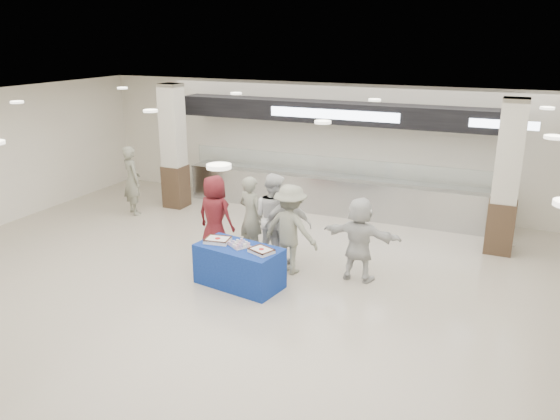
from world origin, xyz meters
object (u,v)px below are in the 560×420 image
at_px(chef_short, 288,227).
at_px(soldier_bg, 132,180).
at_px(soldier_a, 251,216).
at_px(soldier_b, 290,229).
at_px(display_table, 239,266).
at_px(civilian_maroon, 215,216).
at_px(sheet_cake_left, 218,240).
at_px(chef_tall, 274,217).
at_px(civilian_white, 359,239).
at_px(sheet_cake_right, 261,250).
at_px(cupcake_tray, 239,244).

height_order(chef_short, soldier_bg, soldier_bg).
bearing_deg(soldier_bg, soldier_a, -165.97).
bearing_deg(soldier_a, soldier_bg, 1.65).
height_order(soldier_a, soldier_b, soldier_b).
distance_m(display_table, soldier_b, 1.21).
bearing_deg(civilian_maroon, sheet_cake_left, 129.25).
xyz_separation_m(sheet_cake_left, soldier_bg, (-3.94, 2.59, 0.08)).
bearing_deg(chef_tall, civilian_white, -169.36).
distance_m(soldier_a, civilian_white, 2.36).
distance_m(display_table, chef_short, 1.36).
relative_size(chef_short, soldier_bg, 0.91).
bearing_deg(sheet_cake_left, chef_short, 52.35).
xyz_separation_m(civilian_maroon, soldier_a, (0.70, 0.25, 0.00)).
relative_size(sheet_cake_right, civilian_white, 0.30).
bearing_deg(sheet_cake_left, soldier_a, 89.10).
height_order(soldier_a, soldier_bg, soldier_bg).
height_order(chef_tall, chef_short, chef_tall).
bearing_deg(civilian_white, soldier_bg, -11.13).
xyz_separation_m(cupcake_tray, soldier_b, (0.64, 0.87, 0.08)).
bearing_deg(civilian_white, sheet_cake_right, 42.55).
bearing_deg(chef_tall, sheet_cake_left, 88.51).
bearing_deg(chef_short, sheet_cake_left, 29.13).
distance_m(soldier_a, chef_tall, 0.50).
relative_size(chef_tall, soldier_bg, 1.02).
bearing_deg(display_table, soldier_a, 117.37).
bearing_deg(display_table, civilian_maroon, 144.98).
xyz_separation_m(display_table, sheet_cake_left, (-0.46, 0.05, 0.42)).
bearing_deg(display_table, civilian_white, 39.80).
bearing_deg(soldier_a, cupcake_tray, 126.73).
relative_size(civilian_maroon, soldier_a, 1.00).
bearing_deg(sheet_cake_right, soldier_b, 82.62).
distance_m(cupcake_tray, civilian_white, 2.20).
bearing_deg(soldier_bg, soldier_b, -167.23).
height_order(display_table, cupcake_tray, cupcake_tray).
height_order(sheet_cake_right, cupcake_tray, sheet_cake_right).
distance_m(chef_short, soldier_bg, 5.04).
xyz_separation_m(civilian_maroon, civilian_white, (3.04, -0.02, -0.04)).
distance_m(chef_tall, chef_short, 0.43).
distance_m(cupcake_tray, soldier_a, 1.39).
distance_m(civilian_maroon, chef_short, 1.58).
height_order(civilian_maroon, chef_tall, chef_tall).
bearing_deg(soldier_a, sheet_cake_right, 141.68).
bearing_deg(soldier_b, soldier_a, -14.35).
relative_size(display_table, soldier_b, 0.89).
bearing_deg(cupcake_tray, sheet_cake_right, -14.74).
bearing_deg(sheet_cake_left, cupcake_tray, -0.16).
bearing_deg(soldier_b, chef_tall, -31.30).
height_order(chef_short, soldier_b, soldier_b).
bearing_deg(chef_tall, civilian_maroon, 32.14).
xyz_separation_m(chef_tall, chef_short, (0.38, -0.18, -0.10)).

